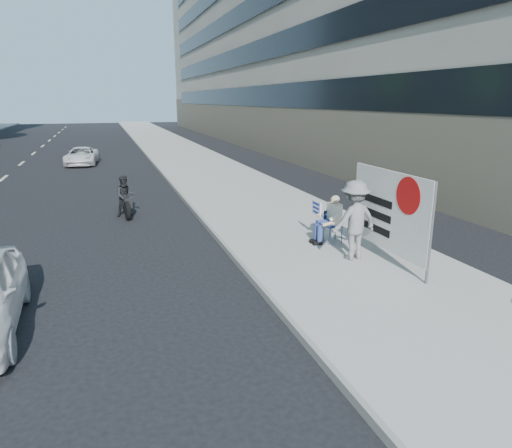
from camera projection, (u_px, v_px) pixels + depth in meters
name	position (u px, v px, depth m)	size (l,w,h in m)	color
ground	(218.00, 354.00, 7.31)	(160.00, 160.00, 0.00)	black
near_sidewalk	(203.00, 168.00, 26.81)	(5.00, 120.00, 0.15)	#A09D95
near_building	(319.00, 27.00, 39.14)	(14.00, 70.00, 20.00)	gray
seated_protester	(329.00, 217.00, 12.35)	(0.83, 1.12, 1.31)	navy
jogger	(354.00, 220.00, 11.00)	(1.26, 0.72, 1.94)	slate
protest_banner	(389.00, 211.00, 10.74)	(0.08, 3.06, 2.20)	#4C4C4C
white_sedan_far	(82.00, 156.00, 28.45)	(1.79, 3.87, 1.08)	white
motorcycle	(126.00, 198.00, 15.82)	(0.75, 2.05, 1.42)	black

